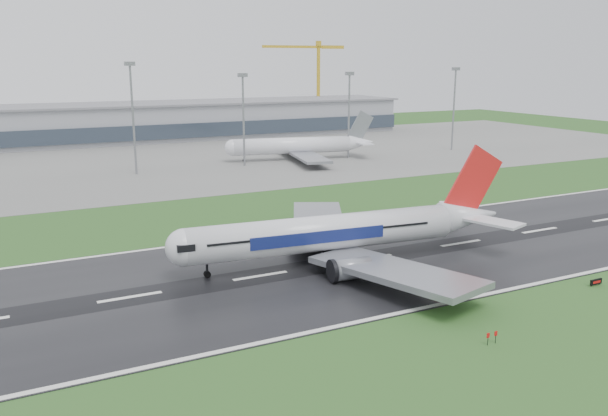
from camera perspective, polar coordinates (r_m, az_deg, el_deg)
ground at (r=105.41m, az=6.05°, el=-4.69°), size 520.00×520.00×0.00m
runway at (r=105.40m, az=6.05°, el=-4.67°), size 400.00×45.00×0.10m
apron at (r=218.61m, az=-11.87°, el=4.50°), size 400.00×130.00×0.08m
terminal at (r=275.81m, az=-15.19°, el=7.66°), size 240.00×36.00×15.00m
main_airliner at (r=101.38m, az=4.02°, el=-0.16°), size 64.93×62.40×17.57m
parked_airliner at (r=211.12m, az=-0.55°, el=6.63°), size 62.06×59.16×15.65m
tower_crane at (r=321.69m, az=1.34°, el=11.39°), size 43.94×6.21×43.40m
runway_sign at (r=102.18m, az=25.47°, el=-6.24°), size 2.31×0.69×1.04m
floodmast_2 at (r=188.45m, az=-15.57°, el=7.77°), size 0.64×0.64×31.68m
floodmast_3 at (r=198.12m, az=-5.63°, el=7.93°), size 0.64×0.64×28.19m
floodmast_4 at (r=215.05m, az=4.19°, el=8.40°), size 0.64×0.64×28.38m
floodmast_5 at (r=241.66m, az=13.72°, el=8.76°), size 0.64×0.64×29.76m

